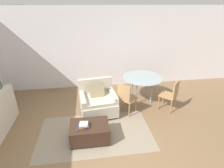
{
  "coord_description": "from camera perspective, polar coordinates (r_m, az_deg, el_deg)",
  "views": [
    {
      "loc": [
        -0.05,
        -2.57,
        2.82
      ],
      "look_at": [
        0.58,
        1.81,
        0.75
      ],
      "focal_mm": 28.0,
      "sensor_mm": 36.0,
      "label": 1
    }
  ],
  "objects": [
    {
      "name": "ottoman",
      "position": [
        4.05,
        -7.26,
        -15.1
      ],
      "size": [
        0.85,
        0.59,
        0.4
      ],
      "color": "#382319",
      "rests_on": "ground_plane"
    },
    {
      "name": "area_rug",
      "position": [
        4.34,
        -5.37,
        -15.54
      ],
      "size": [
        2.63,
        1.53,
        0.01
      ],
      "color": "gray",
      "rests_on": "ground_plane"
    },
    {
      "name": "book_stack",
      "position": [
        3.88,
        -9.23,
        -13.08
      ],
      "size": [
        0.24,
        0.2,
        0.09
      ],
      "color": "gold",
      "rests_on": "ottoman"
    },
    {
      "name": "ground_plane",
      "position": [
        3.82,
        -5.17,
        -22.73
      ],
      "size": [
        20.0,
        20.0,
        0.0
      ],
      "primitive_type": "plane",
      "color": "brown"
    },
    {
      "name": "tv_remote_primary",
      "position": [
        3.85,
        -11.14,
        -14.37
      ],
      "size": [
        0.1,
        0.14,
        0.01
      ],
      "color": "#333338",
      "rests_on": "ottoman"
    },
    {
      "name": "dining_chair_near_right",
      "position": [
        5.15,
        18.84,
        -2.97
      ],
      "size": [
        0.59,
        0.59,
        0.9
      ],
      "color": "tan",
      "rests_on": "ground_plane"
    },
    {
      "name": "armchair",
      "position": [
        4.83,
        -4.62,
        -5.72
      ],
      "size": [
        1.04,
        0.95,
        0.92
      ],
      "color": "beige",
      "rests_on": "ground_plane"
    },
    {
      "name": "dining_table",
      "position": [
        5.37,
        9.9,
        1.43
      ],
      "size": [
        1.2,
        1.2,
        0.78
      ],
      "color": "#99A8AD",
      "rests_on": "ground_plane"
    },
    {
      "name": "wall_back",
      "position": [
        6.12,
        -7.63,
        11.18
      ],
      "size": [
        12.0,
        0.06,
        2.75
      ],
      "color": "white",
      "rests_on": "ground_plane"
    },
    {
      "name": "dining_chair_near_left",
      "position": [
        4.73,
        4.51,
        -4.19
      ],
      "size": [
        0.59,
        0.59,
        0.9
      ],
      "color": "tan",
      "rests_on": "ground_plane"
    },
    {
      "name": "potted_plant",
      "position": [
        6.04,
        -32.06,
        -4.33
      ],
      "size": [
        0.37,
        0.37,
        1.23
      ],
      "color": "maroon",
      "rests_on": "ground_plane"
    }
  ]
}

